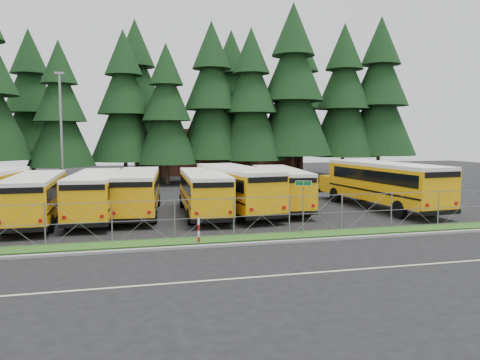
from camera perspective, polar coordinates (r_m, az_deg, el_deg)
name	(u,v)px	position (r m, az deg, el deg)	size (l,w,h in m)	color
ground	(248,231)	(25.25, 0.95, -6.26)	(120.00, 120.00, 0.00)	black
curb	(265,243)	(22.33, 3.01, -7.66)	(50.00, 0.25, 0.12)	gray
grass_verge	(256,237)	(23.64, 2.01, -6.99)	(50.00, 1.40, 0.06)	#194914
road_lane_line	(303,273)	(17.87, 7.67, -11.23)	(50.00, 0.12, 0.01)	beige
chainlink_fence	(253,216)	(24.12, 1.56, -4.40)	(44.00, 0.10, 2.00)	gray
brick_building	(216,151)	(65.12, -2.98, 3.54)	(22.00, 10.00, 6.00)	brown
bus_1	(37,199)	(29.87, -23.53, -2.15)	(2.54, 10.78, 2.83)	#F39E07
bus_2	(96,196)	(30.08, -17.15, -1.87)	(2.56, 10.84, 2.84)	#F39E07
bus_3	(138,193)	(30.78, -12.33, -1.59)	(2.56, 10.86, 2.85)	#F39E07
bus_4	(203,194)	(30.14, -4.51, -1.66)	(2.54, 10.74, 2.82)	#F39E07
bus_5	(235,190)	(31.07, -0.67, -1.21)	(2.75, 11.66, 3.06)	#F39E07
bus_6	(280,189)	(32.61, 4.85, -1.10)	(2.56, 10.85, 2.84)	#F39E07
bus_east	(382,186)	(34.16, 16.90, -0.67)	(2.93, 12.43, 3.26)	#F39E07
street_sign	(303,196)	(24.31, 7.73, -1.90)	(0.80, 0.53, 2.81)	gray
striped_bollard	(199,231)	(22.49, -5.06, -6.17)	(0.11, 0.11, 1.20)	#B20C0C
light_standard	(61,131)	(40.26, -20.94, 5.61)	(0.70, 0.35, 10.14)	gray
conifer_2	(60,114)	(49.39, -21.05, 7.48)	(6.51, 6.51, 14.40)	black
conifer_3	(124,107)	(51.98, -13.91, 8.63)	(7.39, 7.39, 16.35)	black
conifer_4	(167,114)	(50.19, -8.94, 7.95)	(6.68, 6.68, 14.78)	black
conifer_5	(212,102)	(52.41, -3.45, 9.45)	(7.97, 7.97, 17.63)	black
conifer_6	(251,106)	(51.94, 1.36, 9.06)	(7.61, 7.61, 16.84)	black
conifer_7	(293,93)	(53.89, 6.45, 10.54)	(9.01, 9.01, 19.92)	black
conifer_8	(344,102)	(57.19, 12.52, 9.29)	(8.24, 8.24, 18.22)	black
conifer_9	(380,98)	(58.86, 16.67, 9.53)	(8.65, 8.65, 19.13)	black
conifer_10	(31,105)	(58.18, -24.14, 8.30)	(7.70, 7.70, 17.03)	black
conifer_11	(136,100)	(56.36, -12.55, 9.49)	(8.36, 8.36, 18.49)	black
conifer_12	(231,104)	(59.21, -1.07, 9.27)	(8.22, 8.22, 18.19)	black
conifer_13	(300,102)	(62.86, 7.37, 9.41)	(8.64, 8.64, 19.10)	black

